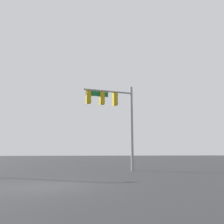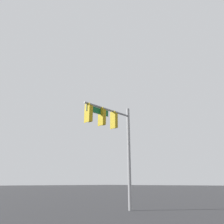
% 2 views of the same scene
% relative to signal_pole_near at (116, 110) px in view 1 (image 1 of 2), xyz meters
% --- Properties ---
extents(ground_plane, '(400.00, 400.00, 0.00)m').
position_rel_signal_pole_near_xyz_m(ground_plane, '(5.85, 7.20, -5.19)').
color(ground_plane, '#38383A').
extents(signal_pole_near, '(4.51, 0.57, 7.48)m').
position_rel_signal_pole_near_xyz_m(signal_pole_near, '(0.00, 0.00, 0.00)').
color(signal_pole_near, gray).
rests_on(signal_pole_near, ground_plane).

